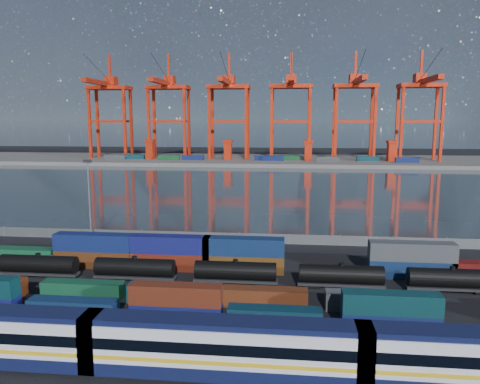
# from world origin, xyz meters

# --- Properties ---
(ground) EXTENTS (700.00, 700.00, 0.00)m
(ground) POSITION_xyz_m (0.00, 0.00, 0.00)
(ground) COLOR black
(ground) RESTS_ON ground
(harbor_water) EXTENTS (700.00, 700.00, 0.00)m
(harbor_water) POSITION_xyz_m (0.00, 105.00, 0.01)
(harbor_water) COLOR #273339
(harbor_water) RESTS_ON ground
(far_quay) EXTENTS (700.00, 70.00, 2.00)m
(far_quay) POSITION_xyz_m (0.00, 210.00, 1.00)
(far_quay) COLOR #514F4C
(far_quay) RESTS_ON ground
(distant_mountains) EXTENTS (2470.00, 1100.00, 520.00)m
(distant_mountains) POSITION_xyz_m (63.02, 1600.00, 220.29)
(distant_mountains) COLOR #1E2630
(distant_mountains) RESTS_ON ground
(passenger_train) EXTENTS (79.65, 3.41, 5.86)m
(passenger_train) POSITION_xyz_m (3.92, -21.43, 2.94)
(passenger_train) COLOR silver
(passenger_train) RESTS_ON ground
(container_row_south) EXTENTS (139.01, 2.27, 4.84)m
(container_row_south) POSITION_xyz_m (-10.00, -9.94, 2.12)
(container_row_south) COLOR #424447
(container_row_south) RESTS_ON ground
(container_row_mid) EXTENTS (140.62, 2.28, 2.43)m
(container_row_mid) POSITION_xyz_m (-10.01, -3.63, 1.21)
(container_row_mid) COLOR #3E3F43
(container_row_mid) RESTS_ON ground
(container_row_north) EXTENTS (141.59, 2.66, 5.68)m
(container_row_north) POSITION_xyz_m (-9.12, 10.10, 2.23)
(container_row_north) COLOR #101653
(container_row_north) RESTS_ON ground
(tanker_string) EXTENTS (121.08, 2.70, 3.87)m
(tanker_string) POSITION_xyz_m (-21.16, 4.11, 1.94)
(tanker_string) COLOR black
(tanker_string) RESTS_ON ground
(waterfront_fence) EXTENTS (160.12, 0.12, 2.20)m
(waterfront_fence) POSITION_xyz_m (-0.00, 28.00, 1.00)
(waterfront_fence) COLOR #595B5E
(waterfront_fence) RESTS_ON ground
(yard_light_mast) EXTENTS (1.60, 0.40, 16.60)m
(yard_light_mast) POSITION_xyz_m (-30.00, 26.00, 9.30)
(yard_light_mast) COLOR slate
(yard_light_mast) RESTS_ON ground
(gantry_cranes) EXTENTS (198.69, 45.49, 61.60)m
(gantry_cranes) POSITION_xyz_m (-7.50, 203.37, 37.76)
(gantry_cranes) COLOR red
(gantry_cranes) RESTS_ON ground
(quay_containers) EXTENTS (172.58, 10.99, 2.60)m
(quay_containers) POSITION_xyz_m (-11.00, 195.46, 3.30)
(quay_containers) COLOR navy
(quay_containers) RESTS_ON far_quay
(straddle_carriers) EXTENTS (140.00, 7.00, 11.10)m
(straddle_carriers) POSITION_xyz_m (-2.50, 200.00, 7.82)
(straddle_carriers) COLOR red
(straddle_carriers) RESTS_ON far_quay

